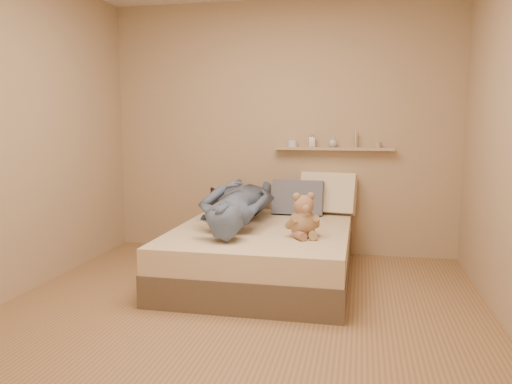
% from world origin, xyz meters
% --- Properties ---
extents(room, '(3.80, 3.80, 3.80)m').
position_xyz_m(room, '(0.00, 0.00, 1.30)').
color(room, '#9A724F').
rests_on(room, ground).
extents(bed, '(1.50, 1.90, 0.45)m').
position_xyz_m(bed, '(0.00, 0.93, 0.22)').
color(bed, brown).
rests_on(bed, floor).
extents(game_console, '(0.20, 0.14, 0.06)m').
position_xyz_m(game_console, '(-0.33, 0.37, 0.61)').
color(game_console, silver).
rests_on(game_console, bed).
extents(teddy_bear, '(0.29, 0.30, 0.36)m').
position_xyz_m(teddy_bear, '(0.39, 0.63, 0.60)').
color(teddy_bear, '#A37459').
rests_on(teddy_bear, bed).
extents(dark_plush, '(0.17, 0.17, 0.26)m').
position_xyz_m(dark_plush, '(-0.61, 1.55, 0.56)').
color(dark_plush, black).
rests_on(dark_plush, bed).
extents(pillow_cream, '(0.58, 0.36, 0.43)m').
position_xyz_m(pillow_cream, '(0.51, 1.76, 0.65)').
color(pillow_cream, beige).
rests_on(pillow_cream, bed).
extents(pillow_grey, '(0.51, 0.23, 0.36)m').
position_xyz_m(pillow_grey, '(0.22, 1.62, 0.62)').
color(pillow_grey, slate).
rests_on(pillow_grey, bed).
extents(person, '(0.73, 1.70, 0.40)m').
position_xyz_m(person, '(-0.25, 1.04, 0.65)').
color(person, '#495573').
rests_on(person, bed).
extents(wall_shelf, '(1.20, 0.12, 0.03)m').
position_xyz_m(wall_shelf, '(0.55, 1.84, 1.10)').
color(wall_shelf, tan).
rests_on(wall_shelf, wall_back).
extents(shelf_bottles, '(0.93, 0.13, 0.15)m').
position_xyz_m(shelf_bottles, '(0.46, 1.84, 1.17)').
color(shelf_bottles, white).
rests_on(shelf_bottles, wall_shelf).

